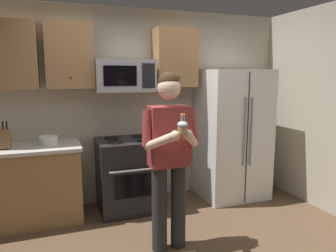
{
  "coord_description": "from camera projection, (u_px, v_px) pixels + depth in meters",
  "views": [
    {
      "loc": [
        -1.0,
        -2.5,
        1.73
      ],
      "look_at": [
        0.01,
        0.29,
        1.25
      ],
      "focal_mm": 33.81,
      "sensor_mm": 36.0,
      "label": 1
    }
  ],
  "objects": [
    {
      "name": "oven_range",
      "position": [
        128.0,
        174.0,
        4.07
      ],
      "size": [
        0.76,
        0.7,
        0.93
      ],
      "color": "black",
      "rests_on": "ground"
    },
    {
      "name": "knife_block",
      "position": [
        2.0,
        139.0,
        3.48
      ],
      "size": [
        0.16,
        0.15,
        0.32
      ],
      "color": "brown",
      "rests_on": "counter_left"
    },
    {
      "name": "bowl_large_white",
      "position": [
        49.0,
        140.0,
        3.74
      ],
      "size": [
        0.21,
        0.21,
        0.1
      ],
      "color": "white",
      "rests_on": "counter_left"
    },
    {
      "name": "person",
      "position": [
        169.0,
        152.0,
        3.04
      ],
      "size": [
        0.6,
        0.48,
        1.76
      ],
      "color": "#262628",
      "rests_on": "ground"
    },
    {
      "name": "cabinet_row_upper",
      "position": [
        76.0,
        56.0,
        3.8
      ],
      "size": [
        2.78,
        0.36,
        0.76
      ],
      "color": "#9E7247"
    },
    {
      "name": "wall_back",
      "position": [
        132.0,
        106.0,
        4.35
      ],
      "size": [
        4.4,
        0.1,
        2.6
      ],
      "primitive_type": "cube",
      "color": "#B7AD99",
      "rests_on": "ground"
    },
    {
      "name": "cupcake",
      "position": [
        183.0,
        127.0,
        2.69
      ],
      "size": [
        0.09,
        0.09,
        0.17
      ],
      "color": "#A87F56"
    },
    {
      "name": "counter_left",
      "position": [
        18.0,
        186.0,
        3.66
      ],
      "size": [
        1.44,
        0.66,
        0.92
      ],
      "color": "#9E7247",
      "rests_on": "ground"
    },
    {
      "name": "microwave",
      "position": [
        124.0,
        76.0,
        3.98
      ],
      "size": [
        0.74,
        0.41,
        0.4
      ],
      "color": "#9EA0A5"
    },
    {
      "name": "refrigerator",
      "position": [
        233.0,
        134.0,
        4.47
      ],
      "size": [
        0.9,
        0.75,
        1.8
      ],
      "color": "white",
      "rests_on": "ground"
    }
  ]
}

